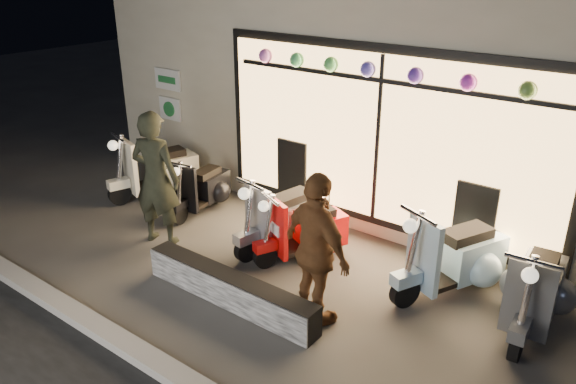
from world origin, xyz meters
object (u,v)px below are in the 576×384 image
(graffiti_barrier, at_px, (230,289))
(man, at_px, (156,179))
(woman, at_px, (317,251))
(scooter_silver, at_px, (289,215))
(scooter_red, at_px, (312,230))

(graffiti_barrier, xyz_separation_m, man, (-1.94, 0.58, 0.80))
(graffiti_barrier, bearing_deg, woman, 18.68)
(man, relative_size, woman, 1.09)
(man, xyz_separation_m, woman, (2.97, -0.23, -0.08))
(man, bearing_deg, graffiti_barrier, 145.52)
(scooter_silver, xyz_separation_m, woman, (1.41, -1.35, 0.48))
(scooter_silver, height_order, man, man)
(man, bearing_deg, woman, 157.73)
(scooter_red, bearing_deg, graffiti_barrier, -68.87)
(scooter_red, relative_size, woman, 0.74)
(scooter_silver, distance_m, man, 1.99)
(man, bearing_deg, scooter_red, -171.71)
(graffiti_barrier, height_order, woman, woman)
(graffiti_barrier, distance_m, man, 2.17)
(scooter_red, distance_m, woman, 1.63)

